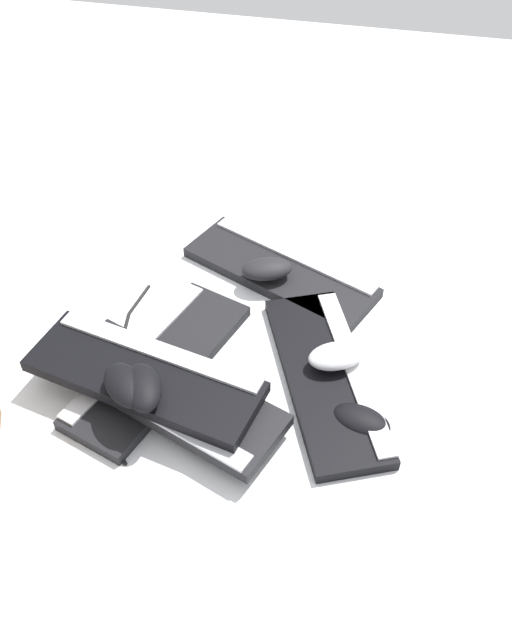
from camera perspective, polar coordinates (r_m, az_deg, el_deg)
name	(u,v)px	position (r m, az deg, el deg)	size (l,w,h in m)	color
ground_plane	(248,347)	(1.45, -0.65, -2.19)	(3.20, 3.20, 0.00)	white
keyboard_0	(281,271)	(1.60, 2.03, 3.92)	(0.32, 0.46, 0.03)	black
keyboard_1	(158,363)	(1.42, -7.82, -3.46)	(0.46, 0.29, 0.03)	black
keyboard_2	(327,377)	(1.39, 5.72, -4.54)	(0.46, 0.31, 0.03)	black
keyboard_3	(170,395)	(1.33, -6.93, -5.95)	(0.30, 0.46, 0.03)	black
keyboard_4	(145,375)	(1.32, -8.88, -4.36)	(0.24, 0.46, 0.03)	black
mouse_0	(336,356)	(1.38, 6.42, -2.88)	(0.11, 0.07, 0.04)	silver
mouse_1	(267,269)	(1.55, 0.85, 4.11)	(0.11, 0.07, 0.04)	black
mouse_2	(142,388)	(1.26, -9.08, -5.36)	(0.11, 0.07, 0.04)	black
mouse_3	(126,385)	(1.27, -10.39, -5.15)	(0.11, 0.07, 0.04)	black
mouse_4	(361,421)	(1.32, 8.42, -7.97)	(0.11, 0.07, 0.04)	black
mouse_5	(71,334)	(1.50, -14.59, -1.12)	(0.11, 0.07, 0.04)	#4C4C51
cable_0	(119,365)	(1.44, -10.87, -3.56)	(0.46, 0.13, 0.01)	black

